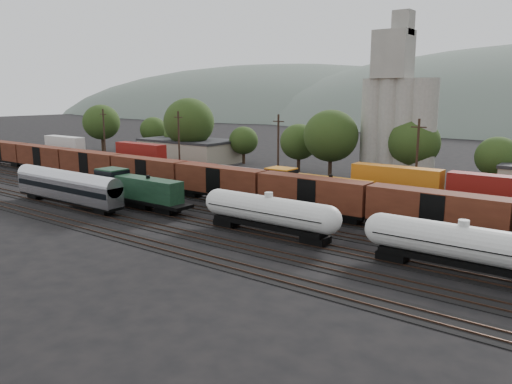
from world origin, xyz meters
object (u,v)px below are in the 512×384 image
Objects in this scene: passenger_coach at (67,186)px; grain_silo at (397,118)px; tank_car_a at (269,212)px; green_locomotive at (133,189)px; orange_locomotive at (309,188)px.

grain_silo is at bearing 58.01° from passenger_coach.
tank_car_a is 0.83× the size of passenger_coach.
green_locomotive is 0.62× the size of grain_silo.
tank_car_a is at bearing 9.27° from passenger_coach.
passenger_coach is (-7.87, -5.00, 0.26)m from green_locomotive.
orange_locomotive is (26.89, 20.00, -0.27)m from passenger_coach.
grain_silo reaches higher than orange_locomotive.
passenger_coach reaches higher than orange_locomotive.
grain_silo is (1.84, 26.00, 8.56)m from orange_locomotive.
passenger_coach is at bearing -147.57° from green_locomotive.
passenger_coach is (-30.64, -5.00, 0.23)m from tank_car_a.
green_locomotive is 0.85× the size of passenger_coach.
passenger_coach is at bearing -121.99° from grain_silo.
green_locomotive is at bearing -180.00° from tank_car_a.
orange_locomotive is (19.03, 15.00, -0.02)m from green_locomotive.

